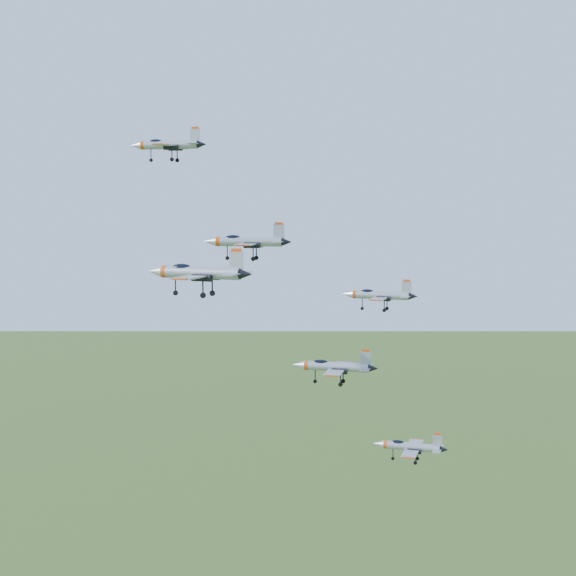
% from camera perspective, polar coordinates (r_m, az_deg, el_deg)
% --- Properties ---
extents(jet_lead, '(13.36, 11.26, 3.59)m').
position_cam_1_polar(jet_lead, '(136.05, -8.59, 10.04)').
color(jet_lead, '#9DA0A9').
extents(jet_left_high, '(13.32, 11.32, 3.62)m').
position_cam_1_polar(jet_left_high, '(119.58, -2.99, 3.33)').
color(jet_left_high, '#9DA0A9').
extents(jet_right_high, '(14.00, 11.59, 3.74)m').
position_cam_1_polar(jet_right_high, '(96.52, -6.45, 1.12)').
color(jet_right_high, '#9DA0A9').
extents(jet_left_low, '(10.85, 9.03, 2.90)m').
position_cam_1_polar(jet_left_low, '(113.20, 6.46, -0.49)').
color(jet_left_low, '#9DA0A9').
extents(jet_right_low, '(10.64, 8.95, 2.86)m').
position_cam_1_polar(jet_right_low, '(98.01, 3.27, -5.58)').
color(jet_right_low, '#9DA0A9').
extents(jet_trail, '(10.47, 8.74, 2.80)m').
position_cam_1_polar(jet_trail, '(113.64, 8.62, -11.07)').
color(jet_trail, '#9DA0A9').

